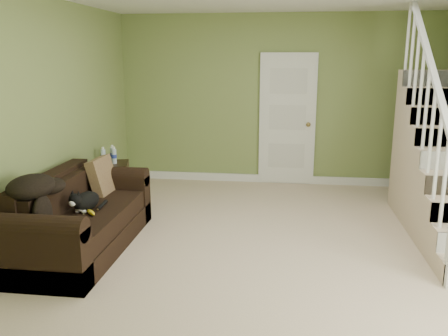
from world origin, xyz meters
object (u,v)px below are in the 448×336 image
(side_table, at_px, (112,182))
(cat, at_px, (85,201))
(sofa, at_px, (79,221))
(banana, at_px, (91,212))

(side_table, height_order, cat, side_table)
(sofa, bearing_deg, side_table, 98.95)
(sofa, distance_m, cat, 0.25)
(cat, height_order, banana, cat)
(side_table, bearing_deg, banana, -75.46)
(sofa, height_order, cat, sofa)
(sofa, bearing_deg, cat, -12.63)
(sofa, relative_size, cat, 3.73)
(sofa, height_order, side_table, sofa)
(sofa, distance_m, banana, 0.28)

